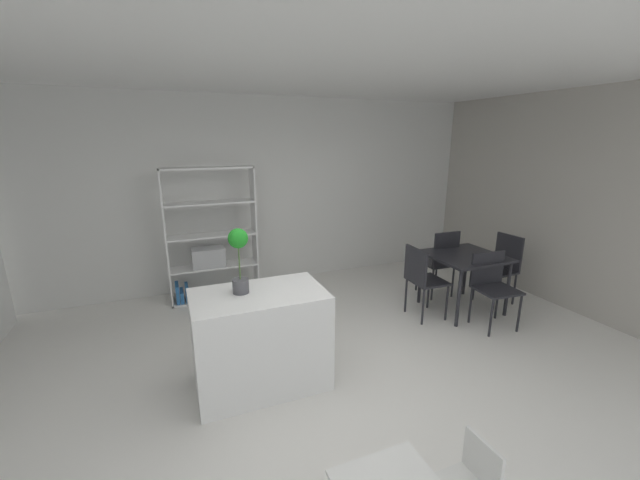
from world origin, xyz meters
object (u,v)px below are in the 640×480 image
object	(u,v)px
dining_chair_near	(492,282)
dining_chair_window_side	(502,263)
kitchen_island	(261,339)
potted_plant_on_island	(239,255)
open_bookshelf	(209,246)
dining_table	(465,261)
dining_chair_island_side	(421,276)
dining_chair_far	(441,258)

from	to	relation	value
dining_chair_near	dining_chair_window_side	distance (m)	0.81
kitchen_island	potted_plant_on_island	world-z (taller)	potted_plant_on_island
potted_plant_on_island	open_bookshelf	bearing A→B (deg)	91.45
kitchen_island	open_bookshelf	world-z (taller)	open_bookshelf
dining_table	dining_chair_window_side	world-z (taller)	dining_chair_window_side
open_bookshelf	dining_table	world-z (taller)	open_bookshelf
potted_plant_on_island	dining_table	world-z (taller)	potted_plant_on_island
dining_chair_island_side	dining_chair_window_side	world-z (taller)	dining_chair_window_side
dining_table	dining_chair_near	world-z (taller)	dining_chair_near
dining_table	dining_chair_near	distance (m)	0.48
dining_chair_island_side	dining_chair_near	world-z (taller)	dining_chair_island_side
dining_chair_far	dining_chair_near	world-z (taller)	dining_chair_far
kitchen_island	dining_table	size ratio (longest dim) A/B	1.28
dining_table	dining_chair_near	bearing A→B (deg)	-89.00
potted_plant_on_island	dining_chair_island_side	distance (m)	2.48
open_bookshelf	dining_chair_island_side	xyz separation A→B (m)	(2.37, -1.60, -0.22)
potted_plant_on_island	dining_chair_island_side	size ratio (longest dim) A/B	0.62
kitchen_island	dining_chair_island_side	xyz separation A→B (m)	(2.18, 0.58, 0.11)
dining_table	open_bookshelf	bearing A→B (deg)	152.11
open_bookshelf	dining_chair_far	xyz separation A→B (m)	(3.03, -1.16, -0.20)
dining_chair_near	dining_chair_window_side	bearing A→B (deg)	40.35
kitchen_island	dining_chair_far	distance (m)	3.02
dining_table	dining_chair_far	xyz separation A→B (m)	(-0.00, 0.45, -0.09)
kitchen_island	dining_chair_near	size ratio (longest dim) A/B	1.30
dining_chair_island_side	dining_chair_window_side	xyz separation A→B (m)	(1.34, 0.00, -0.01)
dining_chair_far	open_bookshelf	bearing A→B (deg)	-18.50
kitchen_island	dining_chair_near	bearing A→B (deg)	2.28
potted_plant_on_island	dining_table	bearing A→B (deg)	9.78
potted_plant_on_island	dining_chair_window_side	xyz separation A→B (m)	(3.66, 0.52, -0.70)
dining_chair_window_side	open_bookshelf	bearing A→B (deg)	-116.35
dining_table	dining_chair_island_side	xyz separation A→B (m)	(-0.67, 0.00, -0.11)
potted_plant_on_island	dining_chair_island_side	world-z (taller)	potted_plant_on_island
dining_chair_window_side	dining_chair_far	bearing A→B (deg)	-126.35
dining_chair_far	dining_chair_window_side	distance (m)	0.81
open_bookshelf	dining_chair_island_side	world-z (taller)	open_bookshelf
kitchen_island	potted_plant_on_island	distance (m)	0.81
dining_chair_near	kitchen_island	bearing A→B (deg)	-172.60
dining_chair_far	dining_chair_window_side	bearing A→B (deg)	149.01
kitchen_island	dining_chair_far	size ratio (longest dim) A/B	1.19
open_bookshelf	kitchen_island	bearing A→B (deg)	-84.96
open_bookshelf	dining_chair_window_side	size ratio (longest dim) A/B	1.96
kitchen_island	dining_chair_island_side	world-z (taller)	dining_chair_island_side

